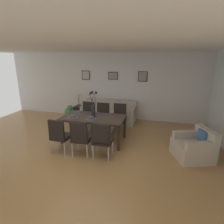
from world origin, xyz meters
name	(u,v)px	position (x,y,z in m)	size (l,w,h in m)	color
ground_plane	(80,155)	(0.00, 0.00, 0.00)	(9.00, 9.00, 0.00)	#A87A47
back_wall_panel	(113,86)	(0.00, 3.25, 1.30)	(9.00, 0.10, 2.60)	silver
ceiling_panel	(82,45)	(0.00, 0.40, 2.64)	(9.00, 7.20, 0.08)	white
dining_table	(94,119)	(0.04, 0.91, 0.67)	(1.80, 0.98, 0.74)	#33261E
dining_chair_near_left	(60,134)	(-0.54, -0.01, 0.51)	(0.47, 0.47, 0.92)	black
dining_chair_near_right	(88,114)	(-0.52, 1.79, 0.51)	(0.47, 0.47, 0.92)	black
dining_chair_far_left	(81,137)	(0.03, 0.01, 0.51)	(0.46, 0.46, 0.92)	black
dining_chair_far_right	(102,115)	(0.02, 1.79, 0.51)	(0.45, 0.45, 0.92)	black
dining_chair_mid_left	(102,139)	(0.58, 0.02, 0.51)	(0.44, 0.44, 0.92)	black
dining_chair_mid_right	(119,116)	(0.60, 1.84, 0.51)	(0.46, 0.46, 0.92)	black
centerpiece_vase	(93,107)	(0.04, 0.91, 1.02)	(0.21, 0.23, 0.73)	#232326
placemat_near_left	(73,117)	(-0.50, 0.69, 0.74)	(0.32, 0.32, 0.01)	#4C4742
bowl_near_left	(73,116)	(-0.50, 0.69, 0.78)	(0.17, 0.17, 0.07)	#475166
placemat_near_right	(79,113)	(-0.50, 1.13, 0.74)	(0.32, 0.32, 0.01)	#4C4742
bowl_near_right	(79,112)	(-0.50, 1.13, 0.78)	(0.17, 0.17, 0.07)	#475166
placemat_far_left	(91,119)	(0.04, 0.69, 0.74)	(0.32, 0.32, 0.01)	#4C4742
bowl_far_left	(91,118)	(0.04, 0.69, 0.78)	(0.17, 0.17, 0.07)	#475166
placemat_far_right	(96,114)	(0.04, 1.13, 0.74)	(0.32, 0.32, 0.01)	#4C4742
bowl_far_right	(96,113)	(0.04, 1.13, 0.78)	(0.17, 0.17, 0.07)	#475166
sofa	(109,114)	(0.00, 2.70, 0.28)	(2.02, 0.84, 0.80)	#B2A899
side_table	(79,112)	(-1.25, 2.70, 0.26)	(0.36, 0.36, 0.52)	black
table_lamp	(79,97)	(-1.25, 2.70, 0.89)	(0.22, 0.22, 0.51)	#4C4C51
armchair	(194,147)	(2.73, 0.60, 0.29)	(1.03, 1.03, 0.75)	#B7A893
framed_picture_left	(86,75)	(-1.11, 3.18, 1.71)	(0.34, 0.03, 0.37)	black
framed_picture_center	(113,76)	(0.04, 3.18, 1.71)	(0.39, 0.03, 0.30)	black
framed_picture_right	(143,77)	(1.18, 3.18, 1.71)	(0.35, 0.03, 0.38)	black
potted_plant	(70,112)	(-1.45, 2.24, 0.37)	(0.36, 0.36, 0.67)	brown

